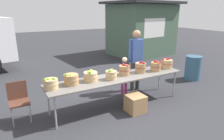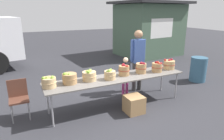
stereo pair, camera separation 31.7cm
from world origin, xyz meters
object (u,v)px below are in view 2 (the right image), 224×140
(child_customer, at_px, (125,73))
(folding_chair, at_px, (18,96))
(apple_basket_green_2, at_px, (89,76))
(apple_basket_green_3, at_px, (110,75))
(apple_basket_red_1, at_px, (141,68))
(apple_basket_red_0, at_px, (124,70))
(produce_crate, at_px, (134,104))
(apple_basket_red_2, at_px, (157,67))
(trash_barrel, at_px, (198,69))
(apple_basket_red_3, at_px, (169,64))
(market_table, at_px, (117,78))
(apple_basket_green_1, at_px, (70,78))
(vendor_adult, at_px, (138,56))
(apple_basket_green_0, at_px, (49,82))

(child_customer, relative_size, folding_chair, 1.26)
(apple_basket_green_2, height_order, folding_chair, apple_basket_green_2)
(apple_basket_green_3, relative_size, apple_basket_red_1, 0.92)
(apple_basket_red_0, distance_m, apple_basket_red_1, 0.49)
(produce_crate, bearing_deg, apple_basket_red_2, 24.54)
(trash_barrel, bearing_deg, folding_chair, -179.87)
(apple_basket_red_3, bearing_deg, market_table, -179.22)
(apple_basket_green_2, bearing_deg, apple_basket_red_1, -1.37)
(folding_chair, bearing_deg, produce_crate, -21.64)
(trash_barrel, bearing_deg, apple_basket_red_1, -171.11)
(apple_basket_green_1, bearing_deg, apple_basket_red_2, -3.06)
(vendor_adult, bearing_deg, apple_basket_red_3, 140.19)
(apple_basket_red_0, distance_m, child_customer, 0.59)
(market_table, height_order, apple_basket_red_3, apple_basket_red_3)
(apple_basket_red_3, distance_m, produce_crate, 1.66)
(apple_basket_green_2, distance_m, apple_basket_red_2, 1.85)
(market_table, xyz_separation_m, folding_chair, (-2.22, 0.43, -0.21))
(apple_basket_green_1, bearing_deg, market_table, -3.57)
(apple_basket_green_3, bearing_deg, produce_crate, -45.97)
(apple_basket_red_2, height_order, apple_basket_red_3, apple_basket_red_2)
(apple_basket_green_3, distance_m, vendor_adult, 1.40)
(apple_basket_red_3, xyz_separation_m, trash_barrel, (1.67, 0.42, -0.47))
(apple_basket_green_3, xyz_separation_m, child_customer, (0.75, 0.57, -0.23))
(child_customer, bearing_deg, trash_barrel, -171.24)
(apple_basket_green_1, relative_size, apple_basket_green_2, 1.00)
(apple_basket_red_0, xyz_separation_m, vendor_adult, (0.76, 0.57, 0.17))
(apple_basket_green_0, relative_size, folding_chair, 0.37)
(apple_basket_green_0, distance_m, produce_crate, 1.97)
(apple_basket_green_3, relative_size, child_customer, 0.26)
(apple_basket_green_0, bearing_deg, apple_basket_green_2, 2.69)
(market_table, relative_size, vendor_adult, 1.96)
(apple_basket_green_1, distance_m, produce_crate, 1.60)
(apple_basket_red_3, distance_m, child_customer, 1.23)
(apple_basket_red_2, bearing_deg, apple_basket_green_0, 178.32)
(apple_basket_green_2, bearing_deg, vendor_adult, 18.47)
(market_table, distance_m, folding_chair, 2.27)
(apple_basket_green_2, xyz_separation_m, vendor_adult, (1.67, 0.56, 0.18))
(folding_chair, bearing_deg, apple_basket_red_1, -8.29)
(apple_basket_red_3, relative_size, produce_crate, 0.79)
(produce_crate, bearing_deg, apple_basket_red_0, 86.63)
(apple_basket_red_0, xyz_separation_m, child_customer, (0.30, 0.45, -0.25))
(vendor_adult, distance_m, trash_barrel, 2.40)
(folding_chair, bearing_deg, apple_basket_green_2, -13.88)
(vendor_adult, xyz_separation_m, child_customer, (-0.46, -0.12, -0.41))
(apple_basket_red_1, bearing_deg, apple_basket_red_3, -1.08)
(apple_basket_green_1, xyz_separation_m, apple_basket_red_0, (1.37, -0.01, 0.01))
(apple_basket_green_0, bearing_deg, apple_basket_red_2, -1.68)
(apple_basket_green_0, distance_m, apple_basket_red_2, 2.75)
(market_table, xyz_separation_m, apple_basket_green_1, (-1.15, 0.07, 0.15))
(market_table, distance_m, vendor_adult, 1.21)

